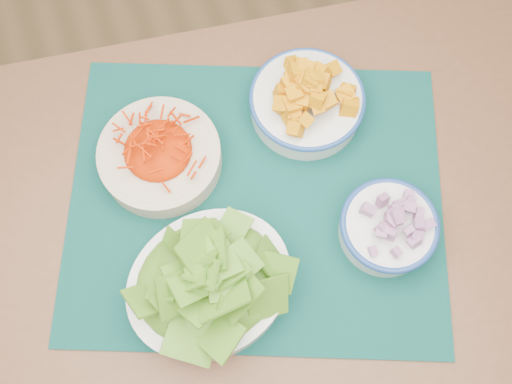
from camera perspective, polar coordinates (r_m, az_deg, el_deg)
The scene contains 7 objects.
ground at distance 1.66m, azimuth -10.62°, elevation -18.11°, with size 4.00×4.00×0.00m, color #A27D4E.
table at distance 1.01m, azimuth -1.60°, elevation -6.61°, with size 1.34×0.99×0.75m.
placemat at distance 0.94m, azimuth 0.00°, elevation -0.66°, with size 0.61×0.50×0.00m, color #042A26.
carrot_bowl at distance 0.93m, azimuth -9.68°, elevation 3.84°, with size 0.22×0.22×0.08m.
squash_bowl at distance 0.96m, azimuth 5.16°, elevation 9.29°, with size 0.24×0.24×0.09m.
lettuce_bowl at distance 0.84m, azimuth -4.78°, elevation -8.83°, with size 0.29×0.26×0.12m.
onion_bowl at distance 0.90m, azimuth 13.15°, elevation -3.33°, with size 0.15×0.15×0.08m.
Camera 1 is at (0.26, -0.14, 1.64)m, focal length 40.00 mm.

